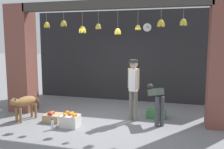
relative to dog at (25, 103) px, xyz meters
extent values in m
plane|color=slate|center=(2.22, 0.57, -0.50)|extent=(60.00, 60.00, 0.00)
cube|color=#232326|center=(2.22, 3.09, 1.12)|extent=(7.02, 0.12, 3.24)
cube|color=brown|center=(-0.64, 0.87, 1.12)|extent=(0.70, 0.60, 3.24)
cube|color=brown|center=(5.08, 0.87, 1.12)|extent=(0.70, 0.60, 3.24)
cube|color=#3D3833|center=(2.22, 0.69, 2.62)|extent=(5.12, 0.24, 0.24)
cylinder|color=#B2AD99|center=(0.37, 0.68, 2.35)|extent=(0.01, 0.01, 0.30)
ellipsoid|color=yellow|center=(0.42, 0.68, 2.12)|extent=(0.12, 0.06, 0.18)
ellipsoid|color=yellow|center=(0.39, 0.72, 2.12)|extent=(0.10, 0.11, 0.19)
ellipsoid|color=yellow|center=(0.35, 0.72, 2.12)|extent=(0.10, 0.11, 0.19)
ellipsoid|color=yellow|center=(0.32, 0.68, 2.12)|extent=(0.12, 0.06, 0.18)
ellipsoid|color=yellow|center=(0.35, 0.64, 2.12)|extent=(0.10, 0.11, 0.19)
ellipsoid|color=yellow|center=(0.39, 0.64, 2.12)|extent=(0.10, 0.11, 0.19)
cylinder|color=#B2AD99|center=(0.88, 0.72, 2.37)|extent=(0.01, 0.01, 0.26)
ellipsoid|color=gold|center=(0.92, 0.72, 2.15)|extent=(0.12, 0.07, 0.19)
ellipsoid|color=gold|center=(0.89, 0.77, 2.15)|extent=(0.09, 0.12, 0.19)
ellipsoid|color=gold|center=(0.84, 0.75, 2.15)|extent=(0.11, 0.10, 0.20)
ellipsoid|color=gold|center=(0.84, 0.70, 2.15)|extent=(0.11, 0.10, 0.20)
ellipsoid|color=gold|center=(0.89, 0.68, 2.15)|extent=(0.09, 0.12, 0.19)
cylinder|color=#B2AD99|center=(1.44, 0.72, 2.28)|extent=(0.01, 0.01, 0.43)
ellipsoid|color=yellow|center=(1.49, 0.72, 1.97)|extent=(0.14, 0.07, 0.21)
ellipsoid|color=yellow|center=(1.45, 0.77, 1.97)|extent=(0.10, 0.13, 0.22)
ellipsoid|color=yellow|center=(1.39, 0.75, 1.97)|extent=(0.13, 0.11, 0.22)
ellipsoid|color=yellow|center=(1.39, 0.69, 1.97)|extent=(0.13, 0.11, 0.22)
ellipsoid|color=yellow|center=(1.45, 0.67, 1.97)|extent=(0.10, 0.13, 0.22)
cylinder|color=#B2AD99|center=(1.89, 0.74, 2.31)|extent=(0.01, 0.01, 0.37)
ellipsoid|color=yellow|center=(1.93, 0.74, 2.06)|extent=(0.10, 0.06, 0.16)
ellipsoid|color=yellow|center=(1.91, 0.77, 2.06)|extent=(0.09, 0.10, 0.17)
ellipsoid|color=yellow|center=(1.88, 0.78, 2.06)|extent=(0.07, 0.10, 0.16)
ellipsoid|color=yellow|center=(1.85, 0.76, 2.06)|extent=(0.10, 0.08, 0.17)
ellipsoid|color=yellow|center=(1.85, 0.72, 2.06)|extent=(0.10, 0.08, 0.17)
ellipsoid|color=yellow|center=(1.88, 0.70, 2.06)|extent=(0.07, 0.10, 0.16)
ellipsoid|color=yellow|center=(1.91, 0.71, 2.06)|extent=(0.09, 0.10, 0.17)
cylinder|color=#B2AD99|center=(2.45, 0.68, 2.24)|extent=(0.01, 0.01, 0.50)
ellipsoid|color=yellow|center=(2.49, 0.68, 1.91)|extent=(0.12, 0.06, 0.18)
ellipsoid|color=yellow|center=(2.47, 0.71, 1.91)|extent=(0.10, 0.11, 0.19)
ellipsoid|color=yellow|center=(2.44, 0.72, 1.91)|extent=(0.08, 0.12, 0.19)
ellipsoid|color=yellow|center=(2.41, 0.70, 1.91)|extent=(0.12, 0.09, 0.19)
ellipsoid|color=yellow|center=(2.41, 0.66, 1.91)|extent=(0.12, 0.09, 0.19)
ellipsoid|color=yellow|center=(2.44, 0.63, 1.91)|extent=(0.08, 0.12, 0.19)
ellipsoid|color=yellow|center=(2.47, 0.64, 1.91)|extent=(0.10, 0.11, 0.19)
cylinder|color=#B2AD99|center=(2.98, 0.65, 2.28)|extent=(0.01, 0.01, 0.43)
ellipsoid|color=yellow|center=(3.02, 0.65, 2.01)|extent=(0.10, 0.05, 0.15)
ellipsoid|color=yellow|center=(2.98, 0.68, 2.01)|extent=(0.05, 0.10, 0.15)
ellipsoid|color=yellow|center=(2.95, 0.65, 2.01)|extent=(0.10, 0.05, 0.15)
ellipsoid|color=yellow|center=(2.98, 0.61, 2.01)|extent=(0.05, 0.10, 0.15)
cylinder|color=#B2AD99|center=(3.56, 0.66, 2.34)|extent=(0.01, 0.01, 0.31)
ellipsoid|color=yellow|center=(3.61, 0.66, 2.10)|extent=(0.13, 0.07, 0.20)
ellipsoid|color=yellow|center=(3.58, 0.71, 2.10)|extent=(0.10, 0.12, 0.21)
ellipsoid|color=yellow|center=(3.53, 0.71, 2.10)|extent=(0.10, 0.12, 0.21)
ellipsoid|color=yellow|center=(3.51, 0.66, 2.10)|extent=(0.13, 0.07, 0.20)
ellipsoid|color=yellow|center=(3.53, 0.62, 2.10)|extent=(0.10, 0.12, 0.21)
ellipsoid|color=yellow|center=(3.58, 0.62, 2.10)|extent=(0.10, 0.12, 0.21)
cylinder|color=#B2AD99|center=(4.09, 0.67, 2.35)|extent=(0.01, 0.01, 0.30)
ellipsoid|color=gold|center=(4.14, 0.67, 2.12)|extent=(0.12, 0.07, 0.19)
ellipsoid|color=gold|center=(4.12, 0.70, 2.12)|extent=(0.10, 0.11, 0.19)
ellipsoid|color=gold|center=(4.08, 0.71, 2.12)|extent=(0.08, 0.12, 0.19)
ellipsoid|color=gold|center=(4.05, 0.69, 2.12)|extent=(0.12, 0.09, 0.19)
ellipsoid|color=gold|center=(4.05, 0.65, 2.12)|extent=(0.12, 0.09, 0.19)
ellipsoid|color=gold|center=(4.08, 0.62, 2.12)|extent=(0.08, 0.12, 0.19)
ellipsoid|color=gold|center=(4.12, 0.63, 2.12)|extent=(0.10, 0.11, 0.19)
ellipsoid|color=olive|center=(0.01, 0.04, 0.03)|extent=(0.44, 0.73, 0.27)
cylinder|color=olive|center=(0.02, -0.23, -0.30)|extent=(0.07, 0.07, 0.40)
cylinder|color=olive|center=(-0.13, -0.19, -0.30)|extent=(0.07, 0.07, 0.40)
cylinder|color=olive|center=(0.16, 0.27, -0.30)|extent=(0.07, 0.07, 0.40)
cylinder|color=olive|center=(0.00, 0.31, -0.30)|extent=(0.07, 0.07, 0.40)
ellipsoid|color=olive|center=(-0.09, -0.32, 0.09)|extent=(0.23, 0.29, 0.19)
cone|color=brown|center=(-0.03, -0.33, 0.19)|extent=(0.06, 0.06, 0.08)
cone|color=brown|center=(-0.14, -0.30, 0.19)|extent=(0.06, 0.06, 0.08)
cylinder|color=olive|center=(0.11, 0.41, 0.06)|extent=(0.10, 0.22, 0.28)
cylinder|color=#6B665B|center=(2.93, 0.77, -0.09)|extent=(0.11, 0.11, 0.82)
cylinder|color=#6B665B|center=(2.79, 0.81, -0.09)|extent=(0.11, 0.11, 0.82)
cube|color=white|center=(2.86, 0.79, 0.63)|extent=(0.25, 0.23, 0.62)
cylinder|color=tan|center=(2.99, 0.74, 0.67)|extent=(0.06, 0.06, 0.54)
cylinder|color=tan|center=(2.73, 0.84, 0.67)|extent=(0.06, 0.06, 0.54)
sphere|color=tan|center=(2.86, 0.79, 1.04)|extent=(0.21, 0.21, 0.21)
cylinder|color=#2D2D2D|center=(2.86, 0.79, 1.13)|extent=(0.22, 0.22, 0.07)
cube|color=#2D2D2D|center=(2.82, 0.69, 1.10)|extent=(0.21, 0.17, 0.01)
cylinder|color=#424247|center=(3.53, 0.47, -0.11)|extent=(0.11, 0.11, 0.77)
cylinder|color=#424247|center=(3.65, 0.55, -0.11)|extent=(0.11, 0.11, 0.77)
cube|color=#4C5B4C|center=(3.46, 0.74, 0.34)|extent=(0.48, 0.60, 0.30)
sphere|color=black|center=(3.28, 1.04, 0.41)|extent=(0.19, 0.19, 0.19)
cube|color=silver|center=(1.42, -0.14, -0.35)|extent=(0.44, 0.38, 0.30)
sphere|color=orange|center=(1.42, -0.13, -0.16)|extent=(0.09, 0.09, 0.09)
sphere|color=orange|center=(1.59, -0.17, -0.16)|extent=(0.09, 0.09, 0.09)
sphere|color=orange|center=(1.38, -0.09, -0.16)|extent=(0.09, 0.09, 0.09)
sphere|color=orange|center=(1.27, -0.03, -0.16)|extent=(0.09, 0.09, 0.09)
sphere|color=orange|center=(1.44, -0.11, -0.16)|extent=(0.09, 0.09, 0.09)
sphere|color=orange|center=(1.44, -0.16, -0.16)|extent=(0.09, 0.09, 0.09)
sphere|color=orange|center=(1.45, -0.06, -0.16)|extent=(0.09, 0.09, 0.09)
sphere|color=orange|center=(1.58, -0.25, -0.16)|extent=(0.09, 0.09, 0.09)
sphere|color=orange|center=(1.32, -0.25, -0.16)|extent=(0.09, 0.09, 0.09)
cube|color=tan|center=(0.79, 0.13, -0.40)|extent=(0.45, 0.41, 0.21)
sphere|color=red|center=(0.81, -0.02, -0.26)|extent=(0.09, 0.09, 0.09)
sphere|color=red|center=(0.78, 0.17, -0.26)|extent=(0.09, 0.09, 0.09)
sphere|color=red|center=(0.76, 0.09, -0.26)|extent=(0.09, 0.09, 0.09)
sphere|color=#99B238|center=(0.76, 0.12, -0.26)|extent=(0.09, 0.09, 0.09)
sphere|color=red|center=(0.74, 0.08, -0.26)|extent=(0.09, 0.09, 0.09)
sphere|color=red|center=(0.78, 0.04, -0.26)|extent=(0.09, 0.09, 0.09)
sphere|color=red|center=(0.72, 0.05, -0.26)|extent=(0.09, 0.09, 0.09)
sphere|color=red|center=(0.72, 0.04, -0.26)|extent=(0.09, 0.09, 0.09)
cube|color=#387A42|center=(3.45, 1.21, -0.39)|extent=(0.55, 0.38, 0.22)
cylinder|color=silver|center=(1.08, -0.46, -0.38)|extent=(0.07, 0.07, 0.24)
cylinder|color=black|center=(1.08, -0.46, -0.24)|extent=(0.04, 0.04, 0.03)
cylinder|color=black|center=(2.90, 3.03, 2.13)|extent=(0.30, 0.01, 0.30)
cylinder|color=white|center=(2.90, 3.01, 2.13)|extent=(0.29, 0.02, 0.29)
cube|color=black|center=(2.90, 3.00, 2.16)|extent=(0.01, 0.01, 0.08)
cube|color=black|center=(2.94, 3.00, 2.13)|extent=(0.11, 0.01, 0.01)
camera|label=1|loc=(4.08, -5.74, 1.67)|focal=40.00mm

